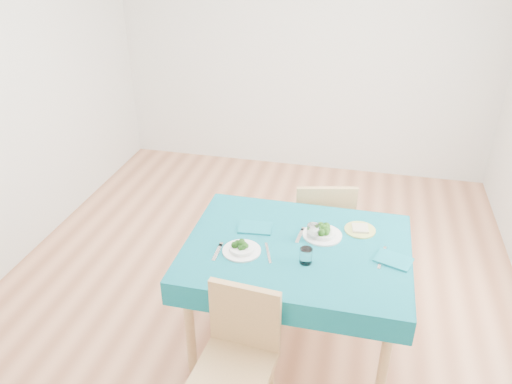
% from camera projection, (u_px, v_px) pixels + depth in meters
% --- Properties ---
extents(room_shell, '(4.02, 4.52, 2.73)m').
position_uv_depth(room_shell, '(256.00, 125.00, 3.23)').
color(room_shell, '#A86746').
rests_on(room_shell, ground).
extents(table, '(1.37, 1.04, 0.76)m').
position_uv_depth(table, '(295.00, 294.00, 3.24)').
color(table, '#095865').
rests_on(table, ground).
extents(chair_near, '(0.43, 0.47, 0.99)m').
position_uv_depth(chair_near, '(234.00, 360.00, 2.61)').
color(chair_near, '#AD8551').
rests_on(chair_near, ground).
extents(chair_far, '(0.53, 0.56, 1.08)m').
position_uv_depth(chair_far, '(322.00, 210.00, 3.85)').
color(chair_far, '#AD8551').
rests_on(chair_far, ground).
extents(bowl_near, '(0.23, 0.23, 0.07)m').
position_uv_depth(bowl_near, '(242.00, 247.00, 2.99)').
color(bowl_near, white).
rests_on(bowl_near, table).
extents(bowl_far, '(0.25, 0.25, 0.08)m').
position_uv_depth(bowl_far, '(323.00, 231.00, 3.14)').
color(bowl_far, white).
rests_on(bowl_far, table).
extents(fork_near, '(0.03, 0.18, 0.00)m').
position_uv_depth(fork_near, '(217.00, 252.00, 3.00)').
color(fork_near, silver).
rests_on(fork_near, table).
extents(knife_near, '(0.08, 0.20, 0.00)m').
position_uv_depth(knife_near, '(268.00, 253.00, 3.00)').
color(knife_near, silver).
rests_on(knife_near, table).
extents(fork_far, '(0.04, 0.17, 0.00)m').
position_uv_depth(fork_far, '(300.00, 236.00, 3.16)').
color(fork_far, silver).
rests_on(fork_far, table).
extents(knife_far, '(0.05, 0.23, 0.00)m').
position_uv_depth(knife_far, '(382.00, 257.00, 2.95)').
color(knife_far, silver).
rests_on(knife_far, table).
extents(napkin_near, '(0.23, 0.17, 0.01)m').
position_uv_depth(napkin_near, '(255.00, 228.00, 3.23)').
color(napkin_near, '#0D626F').
rests_on(napkin_near, table).
extents(napkin_far, '(0.24, 0.20, 0.01)m').
position_uv_depth(napkin_far, '(393.00, 260.00, 2.93)').
color(napkin_far, '#0D626F').
rests_on(napkin_far, table).
extents(tumbler_center, '(0.08, 0.08, 0.10)m').
position_uv_depth(tumbler_center, '(313.00, 232.00, 3.11)').
color(tumbler_center, white).
rests_on(tumbler_center, table).
extents(tumbler_side, '(0.07, 0.07, 0.10)m').
position_uv_depth(tumbler_side, '(306.00, 256.00, 2.89)').
color(tumbler_side, white).
rests_on(tumbler_side, table).
extents(side_plate, '(0.20, 0.20, 0.01)m').
position_uv_depth(side_plate, '(360.00, 230.00, 3.21)').
color(side_plate, '#B7BF5D').
rests_on(side_plate, table).
extents(bread_slice, '(0.11, 0.11, 0.02)m').
position_uv_depth(bread_slice, '(360.00, 228.00, 3.20)').
color(bread_slice, beige).
rests_on(bread_slice, side_plate).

